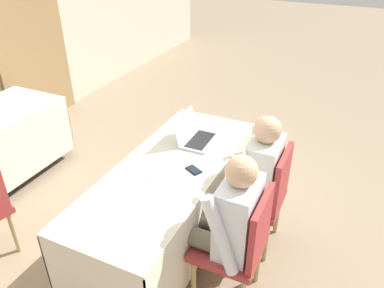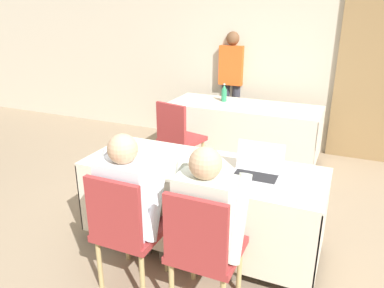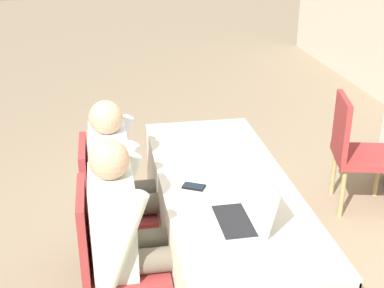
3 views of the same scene
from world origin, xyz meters
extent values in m
plane|color=gray|center=(0.00, 0.00, 0.00)|extent=(24.00, 24.00, 0.00)
cube|color=beige|center=(0.00, 0.00, 0.72)|extent=(1.92, 0.74, 0.02)
cube|color=beige|center=(0.00, -0.36, 0.41)|extent=(1.92, 0.01, 0.60)
cube|color=beige|center=(0.00, 0.36, 0.41)|extent=(1.92, 0.01, 0.60)
cube|color=beige|center=(-0.95, 0.00, 0.41)|extent=(0.01, 0.74, 0.60)
cylinder|color=#333333|center=(0.00, 0.00, 0.06)|extent=(0.06, 0.06, 0.11)
cube|color=#B7B7BC|center=(0.45, -0.06, 0.74)|extent=(0.36, 0.23, 0.02)
cube|color=black|center=(0.45, -0.06, 0.75)|extent=(0.32, 0.16, 0.00)
cube|color=#B7B7BC|center=(0.44, 0.08, 0.86)|extent=(0.36, 0.06, 0.22)
cube|color=black|center=(0.44, 0.08, 0.86)|extent=(0.32, 0.05, 0.19)
cube|color=black|center=(0.04, -0.19, 0.74)|extent=(0.12, 0.14, 0.01)
cube|color=#192333|center=(0.04, -0.19, 0.74)|extent=(0.11, 0.13, 0.00)
cube|color=white|center=(0.59, -0.06, 0.73)|extent=(0.25, 0.32, 0.00)
cube|color=white|center=(-0.07, 0.16, 0.73)|extent=(0.29, 0.35, 0.00)
cube|color=white|center=(-0.30, 0.03, 0.73)|extent=(0.31, 0.35, 0.00)
cylinder|color=tan|center=(-0.11, -0.42, 0.20)|extent=(0.04, 0.04, 0.40)
cylinder|color=tan|center=(-0.46, -0.42, 0.20)|extent=(0.04, 0.04, 0.40)
cylinder|color=tan|center=(-0.11, -0.78, 0.20)|extent=(0.04, 0.04, 0.40)
cylinder|color=tan|center=(-0.46, -0.78, 0.20)|extent=(0.04, 0.04, 0.40)
cube|color=#9E3333|center=(-0.29, -0.60, 0.43)|extent=(0.44, 0.44, 0.05)
cube|color=#9E3333|center=(-0.29, -0.80, 0.68)|extent=(0.40, 0.04, 0.45)
cylinder|color=tan|center=(0.11, -0.42, 0.20)|extent=(0.04, 0.04, 0.40)
cylinder|color=tan|center=(0.11, -0.78, 0.20)|extent=(0.04, 0.04, 0.40)
cube|color=#9E3333|center=(0.29, -0.60, 0.43)|extent=(0.44, 0.44, 0.05)
cube|color=#9E3333|center=(0.29, -0.80, 0.68)|extent=(0.40, 0.04, 0.45)
cylinder|color=tan|center=(-0.91, 1.49, 0.20)|extent=(0.04, 0.04, 0.40)
cylinder|color=tan|center=(-0.65, 1.07, 0.20)|extent=(0.04, 0.04, 0.40)
cylinder|color=tan|center=(-0.99, 1.15, 0.20)|extent=(0.04, 0.04, 0.40)
cube|color=#9E3333|center=(-0.78, 1.28, 0.43)|extent=(0.53, 0.53, 0.05)
cube|color=#9E3333|center=(-0.82, 1.08, 0.68)|extent=(0.40, 0.13, 0.45)
cylinder|color=#665B4C|center=(-0.20, -0.47, 0.52)|extent=(0.13, 0.42, 0.13)
cylinder|color=#665B4C|center=(-0.38, -0.47, 0.52)|extent=(0.13, 0.42, 0.13)
cylinder|color=#665B4C|center=(-0.20, -0.29, 0.23)|extent=(0.10, 0.10, 0.45)
cylinder|color=#665B4C|center=(-0.38, -0.29, 0.23)|extent=(0.10, 0.10, 0.45)
cube|color=silver|center=(-0.29, -0.65, 0.71)|extent=(0.36, 0.22, 0.52)
cylinder|color=silver|center=(-0.08, -0.61, 0.72)|extent=(0.08, 0.26, 0.54)
cylinder|color=silver|center=(-0.50, -0.61, 0.72)|extent=(0.08, 0.26, 0.54)
sphere|color=tan|center=(-0.29, -0.65, 1.06)|extent=(0.20, 0.20, 0.20)
cylinder|color=#665B4C|center=(0.38, -0.47, 0.52)|extent=(0.13, 0.42, 0.13)
cylinder|color=#665B4C|center=(0.20, -0.47, 0.52)|extent=(0.13, 0.42, 0.13)
cylinder|color=#665B4C|center=(0.20, -0.29, 0.23)|extent=(0.10, 0.10, 0.45)
cube|color=silver|center=(0.29, -0.65, 0.71)|extent=(0.36, 0.22, 0.52)
cylinder|color=silver|center=(0.50, -0.61, 0.72)|extent=(0.08, 0.26, 0.54)
cylinder|color=silver|center=(0.08, -0.61, 0.72)|extent=(0.08, 0.26, 0.54)
sphere|color=tan|center=(0.29, -0.65, 1.06)|extent=(0.20, 0.20, 0.20)
camera|label=1|loc=(-2.05, -1.15, 2.30)|focal=35.00mm
camera|label=2|loc=(1.02, -2.52, 1.93)|focal=35.00mm
camera|label=3|loc=(2.64, -0.65, 2.17)|focal=50.00mm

